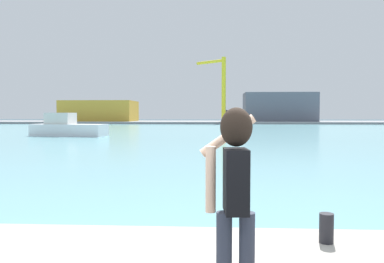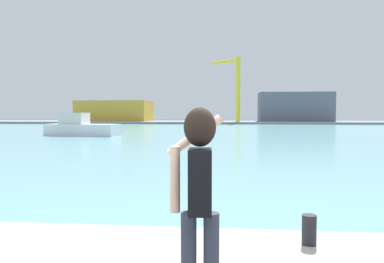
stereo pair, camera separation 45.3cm
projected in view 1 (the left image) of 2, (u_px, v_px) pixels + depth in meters
name	position (u px, v px, depth m)	size (l,w,h in m)	color
ground_plane	(215.00, 131.00, 53.54)	(220.00, 220.00, 0.00)	#334751
harbor_water	(215.00, 130.00, 55.54)	(140.00, 100.00, 0.02)	#6BA8B2
far_shore_dock	(214.00, 122.00, 95.42)	(140.00, 20.00, 0.51)	gray
person_photographer	(234.00, 185.00, 3.33)	(0.53, 0.55, 1.74)	#2D3342
harbor_bollard	(326.00, 228.00, 4.96)	(0.18, 0.18, 0.39)	black
boat_moored	(67.00, 128.00, 40.40)	(8.24, 3.75, 2.47)	white
warehouse_left	(100.00, 111.00, 97.23)	(17.82, 11.57, 5.15)	gold
warehouse_right	(279.00, 107.00, 94.55)	(17.41, 8.87, 7.05)	slate
port_crane	(221.00, 84.00, 90.02)	(7.14, 6.01, 15.19)	yellow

